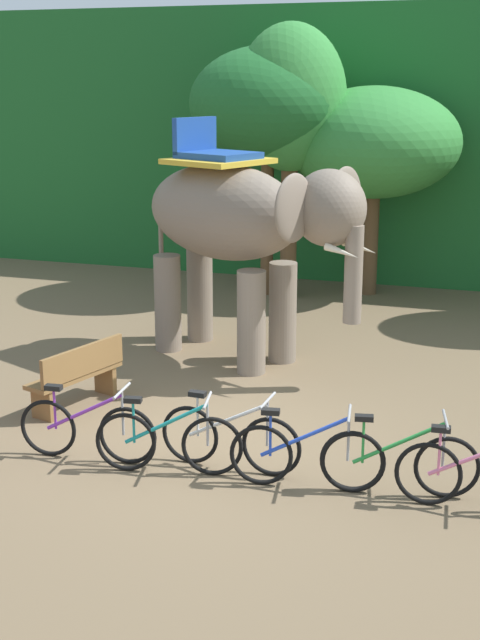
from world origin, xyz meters
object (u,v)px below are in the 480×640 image
at_px(tree_left, 291,101).
at_px(tree_far_left, 374,143).
at_px(tree_center_left, 268,104).
at_px(bike_green, 399,462).
at_px(elephant, 240,223).
at_px(bike_purple, 87,429).
at_px(bike_pink, 477,476).
at_px(bike_white, 230,438).
at_px(bike_blue, 306,456).
at_px(wooden_bench, 78,374).
at_px(bike_teal, 168,442).

xyz_separation_m(tree_left, tree_far_left, (1.53, 0.79, -0.84)).
bearing_deg(tree_center_left, bike_green, -65.00).
distance_m(tree_left, elephant, 4.60).
distance_m(bike_purple, bike_green, 3.64).
distance_m(elephant, bike_pink, 5.94).
relative_size(tree_left, bike_white, 3.17).
relative_size(tree_far_left, bike_purple, 2.48).
height_order(bike_blue, wooden_bench, bike_blue).
height_order(tree_center_left, bike_blue, tree_center_left).
xyz_separation_m(tree_far_left, bike_pink, (2.70, -9.13, -2.72)).
relative_size(bike_teal, bike_green, 1.00).
relative_size(elephant, bike_blue, 2.46).
height_order(tree_center_left, tree_left, tree_left).
xyz_separation_m(tree_left, bike_purple, (-0.22, -8.46, -3.55)).
bearing_deg(elephant, tree_center_left, 100.55).
bearing_deg(bike_pink, bike_green, 173.12).
distance_m(bike_blue, wooden_bench, 3.83).
bearing_deg(bike_purple, elephant, 82.64).
xyz_separation_m(tree_center_left, tree_far_left, (2.02, 0.67, -0.76)).
relative_size(tree_left, bike_purple, 3.17).
height_order(bike_purple, bike_green, same).
xyz_separation_m(bike_green, wooden_bench, (-4.55, 1.30, 0.09)).
bearing_deg(bike_pink, elephant, 133.64).
bearing_deg(tree_far_left, elephant, -103.49).
bearing_deg(bike_blue, bike_pink, 1.43).
height_order(elephant, bike_blue, elephant).
bearing_deg(bike_blue, bike_green, 8.18).
bearing_deg(tree_center_left, wooden_bench, -95.23).
xyz_separation_m(bike_white, bike_blue, (0.95, -0.20, 0.00)).
xyz_separation_m(tree_far_left, bike_green, (1.88, -9.03, -2.72)).
distance_m(tree_left, bike_pink, 10.01).
bearing_deg(bike_teal, bike_green, 5.59).
bearing_deg(bike_pink, tree_left, 116.87).
height_order(tree_far_left, bike_pink, tree_far_left).
relative_size(elephant, bike_green, 2.47).
relative_size(tree_far_left, bike_pink, 2.47).
distance_m(bike_white, wooden_bench, 2.88).
distance_m(tree_left, bike_teal, 9.25).
distance_m(tree_far_left, elephant, 5.26).
relative_size(bike_white, bike_green, 1.01).
height_order(tree_left, bike_white, tree_left).
height_order(bike_purple, bike_white, same).
height_order(elephant, bike_teal, elephant).
distance_m(tree_left, tree_far_left, 1.92).
distance_m(bike_blue, bike_pink, 1.82).
xyz_separation_m(tree_left, elephant, (0.32, -4.25, -1.74)).
bearing_deg(wooden_bench, bike_teal, -38.32).
distance_m(tree_left, bike_blue, 9.42).
bearing_deg(bike_white, bike_blue, -11.89).
height_order(bike_purple, bike_pink, same).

